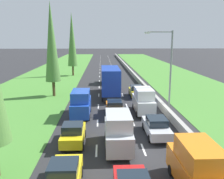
# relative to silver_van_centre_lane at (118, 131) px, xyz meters

# --- Properties ---
(ground_plane) EXTENTS (300.00, 300.00, 0.00)m
(ground_plane) POSITION_rel_silver_van_centre_lane_xyz_m (0.13, 44.73, -1.40)
(ground_plane) COLOR #28282B
(ground_plane) RESTS_ON ground
(grass_verge_left) EXTENTS (14.00, 140.00, 0.04)m
(grass_verge_left) POSITION_rel_silver_van_centre_lane_xyz_m (-12.52, 44.73, -1.38)
(grass_verge_left) COLOR #478433
(grass_verge_left) RESTS_ON ground
(grass_verge_right) EXTENTS (14.00, 140.00, 0.04)m
(grass_verge_right) POSITION_rel_silver_van_centre_lane_xyz_m (14.48, 44.73, -1.38)
(grass_verge_right) COLOR #478433
(grass_verge_right) RESTS_ON ground
(median_barrier) EXTENTS (0.44, 120.00, 0.85)m
(median_barrier) POSITION_rel_silver_van_centre_lane_xyz_m (5.83, 44.73, -0.97)
(median_barrier) COLOR #9E9B93
(median_barrier) RESTS_ON ground
(lane_markings) EXTENTS (3.64, 116.00, 0.01)m
(lane_markings) POSITION_rel_silver_van_centre_lane_xyz_m (0.13, 44.73, -1.39)
(lane_markings) COLOR white
(lane_markings) RESTS_ON ground
(silver_van_centre_lane) EXTENTS (1.96, 4.90, 2.82)m
(silver_van_centre_lane) POSITION_rel_silver_van_centre_lane_xyz_m (0.00, 0.00, 0.00)
(silver_van_centre_lane) COLOR silver
(silver_van_centre_lane) RESTS_ON ground
(yellow_hatchback_left_lane) EXTENTS (1.74, 3.90, 1.72)m
(yellow_hatchback_left_lane) POSITION_rel_silver_van_centre_lane_xyz_m (-3.24, -4.93, -0.56)
(yellow_hatchback_left_lane) COLOR yellow
(yellow_hatchback_left_lane) RESTS_ON ground
(yellow_hatchback_left_lane_second) EXTENTS (1.74, 3.90, 1.72)m
(yellow_hatchback_left_lane_second) POSITION_rel_silver_van_centre_lane_xyz_m (-3.44, 1.02, -0.56)
(yellow_hatchback_left_lane_second) COLOR yellow
(yellow_hatchback_left_lane_second) RESTS_ON ground
(orange_sedan_centre_lane) EXTENTS (1.82, 4.50, 1.64)m
(orange_sedan_centre_lane) POSITION_rel_silver_van_centre_lane_xyz_m (0.17, 8.19, -0.59)
(orange_sedan_centre_lane) COLOR orange
(orange_sedan_centre_lane) RESTS_ON ground
(orange_van_right_lane) EXTENTS (1.96, 4.90, 2.82)m
(orange_van_right_lane) POSITION_rel_silver_van_centre_lane_xyz_m (3.82, -5.36, 0.00)
(orange_van_right_lane) COLOR orange
(orange_van_right_lane) RESTS_ON ground
(blue_van_left_lane) EXTENTS (1.96, 4.90, 2.82)m
(blue_van_left_lane) POSITION_rel_silver_van_centre_lane_xyz_m (-3.39, 7.95, 0.00)
(blue_van_left_lane) COLOR #1E47B7
(blue_van_left_lane) RESTS_ON ground
(silver_sedan_right_lane) EXTENTS (1.82, 4.50, 1.64)m
(silver_sedan_right_lane) POSITION_rel_silver_van_centre_lane_xyz_m (3.41, 2.36, -0.59)
(silver_sedan_right_lane) COLOR silver
(silver_sedan_right_lane) RESTS_ON ground
(white_van_right_lane) EXTENTS (1.96, 4.90, 2.82)m
(white_van_right_lane) POSITION_rel_silver_van_centre_lane_xyz_m (3.41, 8.85, 0.00)
(white_van_right_lane) COLOR white
(white_van_right_lane) RESTS_ON ground
(blue_box_truck_centre_lane) EXTENTS (2.46, 9.40, 4.18)m
(blue_box_truck_centre_lane) POSITION_rel_silver_van_centre_lane_xyz_m (0.04, 17.16, 0.78)
(blue_box_truck_centre_lane) COLOR black
(blue_box_truck_centre_lane) RESTS_ON ground
(green_van_centre_lane) EXTENTS (1.96, 4.90, 2.82)m
(green_van_centre_lane) POSITION_rel_silver_van_centre_lane_xyz_m (-0.06, 27.30, 0.00)
(green_van_centre_lane) COLOR #237A33
(green_van_centre_lane) RESTS_ON ground
(yellow_hatchback_right_lane) EXTENTS (1.74, 3.90, 1.72)m
(yellow_hatchback_right_lane) POSITION_rel_silver_van_centre_lane_xyz_m (3.67, 16.43, -0.56)
(yellow_hatchback_right_lane) COLOR yellow
(yellow_hatchback_right_lane) RESTS_ON ground
(poplar_tree_second) EXTENTS (2.13, 2.13, 13.17)m
(poplar_tree_second) POSITION_rel_silver_van_centre_lane_xyz_m (-8.07, 17.51, 6.24)
(poplar_tree_second) COLOR #4C3823
(poplar_tree_second) RESTS_ON ground
(poplar_tree_third) EXTENTS (2.14, 2.14, 13.78)m
(poplar_tree_third) POSITION_rel_silver_van_centre_lane_xyz_m (-7.58, 37.38, 6.54)
(poplar_tree_third) COLOR #4C3823
(poplar_tree_third) RESTS_ON ground
(street_light_mast) EXTENTS (3.20, 0.28, 9.00)m
(street_light_mast) POSITION_rel_silver_van_centre_lane_xyz_m (6.28, 10.00, 3.83)
(street_light_mast) COLOR gray
(street_light_mast) RESTS_ON ground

